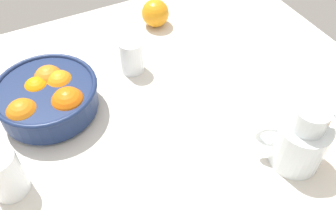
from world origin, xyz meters
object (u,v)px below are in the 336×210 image
object	(u,v)px
fruit_bowl	(48,97)
juice_pitcher	(299,143)
loose_orange_1	(155,13)
second_glass	(132,58)
juice_glass	(5,175)

from	to	relation	value
fruit_bowl	juice_pitcher	xyz separation A→B (cm)	(42.59, -37.07, 1.01)
loose_orange_1	second_glass	bearing A→B (deg)	-132.28
fruit_bowl	second_glass	bearing A→B (deg)	12.59
juice_glass	juice_pitcher	bearing A→B (deg)	-19.81
juice_pitcher	second_glass	size ratio (longest dim) A/B	1.81
juice_pitcher	loose_orange_1	size ratio (longest dim) A/B	2.03
fruit_bowl	juice_glass	bearing A→B (deg)	-126.55
fruit_bowl	juice_glass	world-z (taller)	juice_glass
loose_orange_1	juice_glass	bearing A→B (deg)	-142.80
second_glass	fruit_bowl	bearing A→B (deg)	-167.41
fruit_bowl	juice_pitcher	size ratio (longest dim) A/B	1.43
juice_pitcher	juice_glass	xyz separation A→B (cm)	(-55.30, 19.92, -0.85)
fruit_bowl	second_glass	xyz separation A→B (cm)	(23.18, 5.18, -0.73)
second_glass	loose_orange_1	size ratio (longest dim) A/B	1.12
juice_pitcher	juice_glass	distance (cm)	58.79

